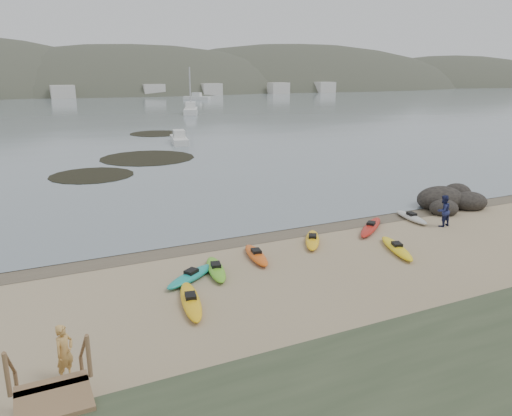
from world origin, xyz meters
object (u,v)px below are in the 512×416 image
rock_cluster (450,203)px  stairs (53,396)px  person_east (443,211)px  person_west (65,353)px

rock_cluster → stairs: bearing=-155.5°
person_east → rock_cluster: size_ratio=0.36×
person_west → person_east: person_east is taller
person_east → stairs: bearing=17.6°
stairs → person_west: (0.46, 2.22, -0.19)m
stairs → person_east: stairs is taller
person_west → stairs: bearing=-142.9°
stairs → rock_cluster: 27.33m
person_east → rock_cluster: (3.62, 2.91, -0.69)m
stairs → person_east: bearing=21.7°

